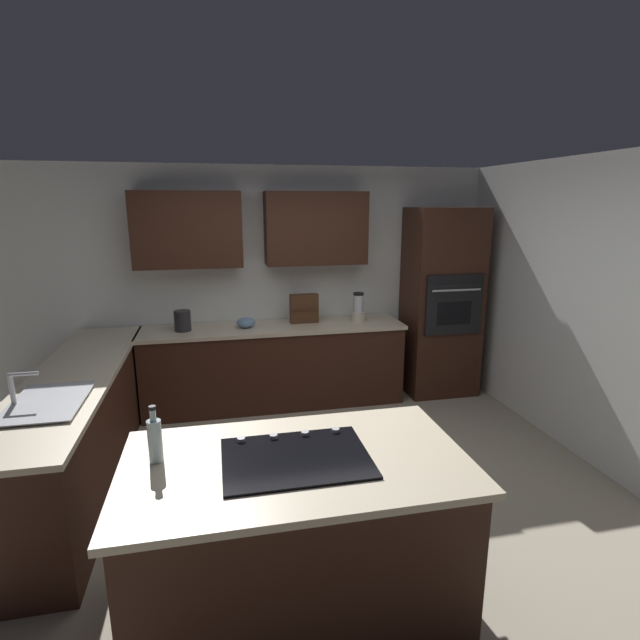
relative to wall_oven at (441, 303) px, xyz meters
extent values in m
plane|color=#9E937F|center=(1.85, 1.72, -1.08)|extent=(14.00, 14.00, 0.00)
cube|color=silver|center=(1.85, -0.38, 0.22)|extent=(6.00, 0.10, 2.60)
cube|color=#381E14|center=(1.45, -0.16, 0.85)|extent=(1.10, 0.34, 0.78)
cube|color=#381E14|center=(2.80, -0.16, 0.85)|extent=(1.10, 0.34, 0.78)
cube|color=silver|center=(-0.60, 1.42, 0.22)|extent=(0.10, 4.00, 2.60)
cube|color=#381E14|center=(1.95, 0.00, -0.65)|extent=(2.80, 0.60, 0.86)
cube|color=beige|center=(1.95, 0.00, -0.20)|extent=(2.84, 0.64, 0.04)
cube|color=#381E14|center=(3.67, 1.17, -0.65)|extent=(0.60, 2.90, 0.86)
cube|color=beige|center=(3.67, 1.17, -0.20)|extent=(0.64, 2.94, 0.04)
cube|color=#381E14|center=(2.17, 2.83, -0.65)|extent=(1.72, 0.94, 0.86)
cube|color=beige|center=(2.17, 2.83, -0.20)|extent=(1.80, 1.02, 0.04)
cube|color=#381E14|center=(0.00, 0.00, 0.00)|extent=(0.80, 0.60, 2.15)
cube|color=black|center=(0.00, 0.31, -0.02)|extent=(0.66, 0.03, 0.56)
cube|color=black|center=(0.00, 0.32, -0.06)|extent=(0.40, 0.01, 0.26)
cube|color=black|center=(0.00, 0.31, 0.31)|extent=(0.66, 0.02, 0.11)
cylinder|color=silver|center=(0.00, 0.35, 0.20)|extent=(0.56, 0.02, 0.02)
cube|color=#515456|center=(3.67, 1.61, -0.17)|extent=(0.40, 0.30, 0.02)
cube|color=#515456|center=(3.67, 1.95, -0.17)|extent=(0.40, 0.30, 0.02)
cube|color=#B7BABF|center=(3.67, 1.78, -0.16)|extent=(0.46, 0.70, 0.01)
cylinder|color=#B7BABF|center=(3.87, 1.78, -0.07)|extent=(0.03, 0.03, 0.22)
cylinder|color=#B7BABF|center=(3.79, 1.78, 0.04)|extent=(0.18, 0.02, 0.02)
cube|color=black|center=(2.17, 2.83, -0.17)|extent=(0.76, 0.56, 0.01)
cylinder|color=#B2B2B7|center=(1.90, 2.60, -0.15)|extent=(0.04, 0.04, 0.02)
cylinder|color=#B2B2B7|center=(2.08, 2.60, -0.15)|extent=(0.04, 0.04, 0.02)
cylinder|color=#B2B2B7|center=(2.26, 2.60, -0.15)|extent=(0.04, 0.04, 0.02)
cylinder|color=#B2B2B7|center=(2.44, 2.60, -0.15)|extent=(0.04, 0.04, 0.02)
cylinder|color=beige|center=(1.00, 0.00, -0.12)|extent=(0.15, 0.15, 0.11)
cylinder|color=silver|center=(1.00, 0.00, 0.03)|extent=(0.11, 0.11, 0.19)
cylinder|color=black|center=(1.00, 0.00, 0.14)|extent=(0.12, 0.12, 0.03)
ellipsoid|color=#668CB2|center=(2.25, 0.00, -0.12)|extent=(0.20, 0.20, 0.11)
cube|color=#472B19|center=(1.60, -0.08, -0.02)|extent=(0.31, 0.10, 0.32)
cube|color=#472B19|center=(1.60, -0.03, -0.02)|extent=(0.30, 0.02, 0.02)
cylinder|color=#262628|center=(2.90, 0.00, -0.07)|extent=(0.17, 0.17, 0.21)
cylinder|color=silver|center=(2.88, 2.70, -0.06)|extent=(0.07, 0.07, 0.23)
cylinder|color=silver|center=(2.88, 2.70, 0.08)|extent=(0.03, 0.03, 0.06)
cylinder|color=black|center=(2.88, 2.70, 0.12)|extent=(0.04, 0.04, 0.02)
camera|label=1|loc=(2.54, 5.10, 1.12)|focal=27.31mm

